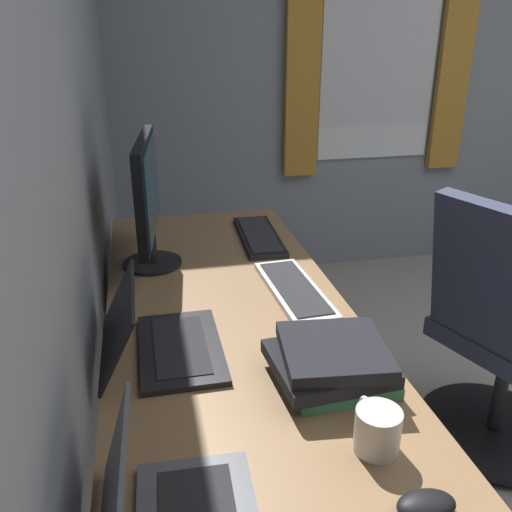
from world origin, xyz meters
The scene contains 16 objects.
wall_back centered at (0.00, 2.01, 1.30)m, with size 5.27×0.10×2.60m, color #8C939E.
wall_right centered at (2.39, 0.00, 1.30)m, with size 0.10×4.53×2.60m, color #8C939E.
window_panel centered at (2.33, 0.38, 1.39)m, with size 0.02×0.72×1.34m, color white.
curtain_near centered at (2.30, -0.10, 1.39)m, with size 0.05×0.20×1.50m, color gold.
curtain_far centered at (2.30, 0.86, 1.39)m, with size 0.05×0.20×1.50m, color gold.
desk centered at (0.38, 1.60, 0.66)m, with size 2.05×0.69×0.73m.
drawer_pedestal centered at (0.88, 1.62, 0.35)m, with size 0.40×0.51×0.69m.
monitor_primary centered at (0.89, 1.80, 0.98)m, with size 0.50×0.20×0.43m.
laptop_leftmost centered at (-0.20, 1.82, 0.78)m, with size 0.29×0.27×0.20m.
laptop_left centered at (0.32, 1.81, 0.78)m, with size 0.35×0.30×0.19m.
keyboard_main centered at (1.05, 1.39, 0.74)m, with size 0.42×0.16×0.02m.
keyboard_spare centered at (0.58, 1.38, 0.74)m, with size 0.43×0.16×0.02m.
mouse_main centered at (-0.26, 1.39, 0.75)m, with size 0.06×0.10×0.03m, color black.
book_stack_near centered at (0.13, 1.42, 0.78)m, with size 0.26×0.27×0.09m.
coffee_mug centered at (-0.10, 1.41, 0.78)m, with size 0.13×0.09×0.09m.
office_chair centered at (0.57, 0.63, 0.46)m, with size 0.56×0.60×0.97m.
Camera 1 is at (-0.86, 1.81, 1.48)m, focal length 38.12 mm.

